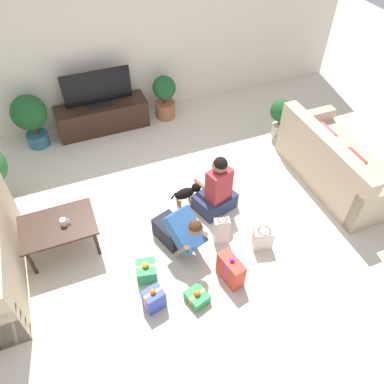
% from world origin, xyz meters
% --- Properties ---
extents(ground_plane, '(16.00, 16.00, 0.00)m').
position_xyz_m(ground_plane, '(0.00, 0.00, 0.00)').
color(ground_plane, beige).
extents(wall_back, '(8.40, 0.06, 2.60)m').
position_xyz_m(wall_back, '(0.00, 2.63, 1.30)').
color(wall_back, silver).
rests_on(wall_back, ground_plane).
extents(sofa_right, '(0.90, 1.91, 0.88)m').
position_xyz_m(sofa_right, '(2.40, -0.24, 0.31)').
color(sofa_right, '#C6B293').
rests_on(sofa_right, ground_plane).
extents(coffee_table, '(0.89, 0.62, 0.46)m').
position_xyz_m(coffee_table, '(-1.50, -0.03, 0.40)').
color(coffee_table, '#382319').
rests_on(coffee_table, ground_plane).
extents(tv_console, '(1.52, 0.47, 0.48)m').
position_xyz_m(tv_console, '(-0.47, 2.33, 0.24)').
color(tv_console, '#382319').
rests_on(tv_console, ground_plane).
extents(tv, '(1.10, 0.20, 0.60)m').
position_xyz_m(tv, '(-0.47, 2.33, 0.74)').
color(tv, black).
rests_on(tv, tv_console).
extents(potted_plant_corner_right, '(0.37, 0.37, 0.65)m').
position_xyz_m(potted_plant_corner_right, '(2.25, 1.07, 0.41)').
color(potted_plant_corner_right, beige).
rests_on(potted_plant_corner_right, ground_plane).
extents(potted_plant_back_right, '(0.40, 0.40, 0.78)m').
position_xyz_m(potted_plant_back_right, '(0.63, 2.28, 0.43)').
color(potted_plant_back_right, '#A36042').
rests_on(potted_plant_back_right, ground_plane).
extents(potted_plant_back_left, '(0.55, 0.55, 0.90)m').
position_xyz_m(potted_plant_back_left, '(-1.58, 2.28, 0.55)').
color(potted_plant_back_left, '#336B84').
rests_on(potted_plant_back_left, ground_plane).
extents(person_kneeling, '(0.54, 0.82, 0.75)m').
position_xyz_m(person_kneeling, '(-0.14, -0.55, 0.32)').
color(person_kneeling, '#23232D').
rests_on(person_kneeling, ground_plane).
extents(person_sitting, '(0.62, 0.58, 0.94)m').
position_xyz_m(person_sitting, '(0.56, -0.11, 0.34)').
color(person_sitting, '#283351').
rests_on(person_sitting, ground_plane).
extents(dog, '(0.47, 0.16, 0.31)m').
position_xyz_m(dog, '(0.23, 0.12, 0.21)').
color(dog, black).
rests_on(dog, ground_plane).
extents(gift_box_a, '(0.26, 0.22, 0.33)m').
position_xyz_m(gift_box_a, '(-0.68, -1.21, 0.14)').
color(gift_box_a, '#3D51BC').
rests_on(gift_box_a, ground_plane).
extents(gift_box_b, '(0.27, 0.29, 0.19)m').
position_xyz_m(gift_box_b, '(-0.22, -1.32, 0.07)').
color(gift_box_b, '#2D934C').
rests_on(gift_box_b, ground_plane).
extents(gift_box_c, '(0.23, 0.38, 0.41)m').
position_xyz_m(gift_box_c, '(0.25, -1.20, 0.18)').
color(gift_box_c, red).
rests_on(gift_box_c, ground_plane).
extents(gift_box_d, '(0.28, 0.29, 0.27)m').
position_xyz_m(gift_box_d, '(-0.65, -0.81, 0.10)').
color(gift_box_d, '#2D934C').
rests_on(gift_box_d, ground_plane).
extents(gift_bag_a, '(0.21, 0.15, 0.43)m').
position_xyz_m(gift_bag_a, '(0.38, -0.65, 0.21)').
color(gift_bag_a, white).
rests_on(gift_bag_a, ground_plane).
extents(gift_bag_b, '(0.27, 0.19, 0.33)m').
position_xyz_m(gift_bag_b, '(0.83, -0.93, 0.16)').
color(gift_bag_b, white).
rests_on(gift_bag_b, ground_plane).
extents(mug, '(0.12, 0.08, 0.09)m').
position_xyz_m(mug, '(-1.41, -0.06, 0.50)').
color(mug, silver).
rests_on(mug, coffee_table).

